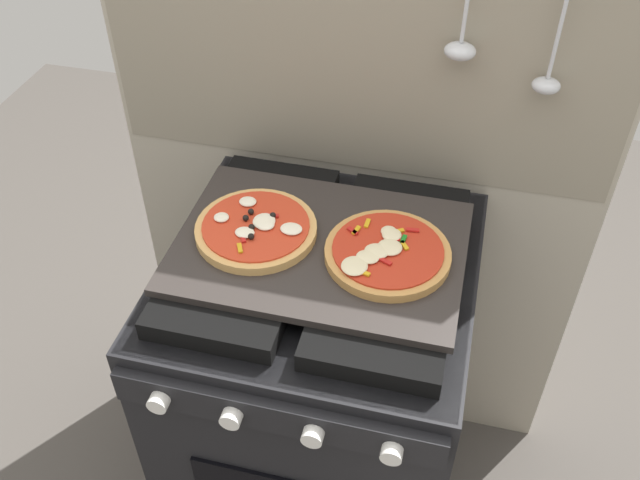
{
  "coord_description": "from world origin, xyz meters",
  "views": [
    {
      "loc": [
        0.23,
        -0.94,
        1.8
      ],
      "look_at": [
        0.0,
        0.0,
        0.93
      ],
      "focal_mm": 39.47,
      "sensor_mm": 36.0,
      "label": 1
    }
  ],
  "objects": [
    {
      "name": "kitchen_backsplash",
      "position": [
        0.0,
        0.33,
        0.79
      ],
      "size": [
        1.1,
        0.09,
        1.55
      ],
      "color": "#B2A893",
      "rests_on": "ground_plane"
    },
    {
      "name": "pizza_right",
      "position": [
        0.13,
        -0.01,
        0.93
      ],
      "size": [
        0.23,
        0.23,
        0.03
      ],
      "color": "#C18947",
      "rests_on": "baking_tray"
    },
    {
      "name": "baking_tray",
      "position": [
        0.0,
        0.0,
        0.91
      ],
      "size": [
        0.54,
        0.38,
        0.02
      ],
      "primitive_type": "cube",
      "color": "#2D2826",
      "rests_on": "stove"
    },
    {
      "name": "pizza_left",
      "position": [
        -0.12,
        -0.0,
        0.93
      ],
      "size": [
        0.23,
        0.23,
        0.03
      ],
      "color": "tan",
      "rests_on": "baking_tray"
    },
    {
      "name": "stove",
      "position": [
        -0.0,
        -0.0,
        0.45
      ],
      "size": [
        0.6,
        0.64,
        0.9
      ],
      "color": "black",
      "rests_on": "ground_plane"
    }
  ]
}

